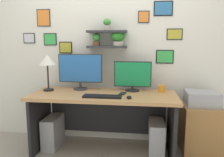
{
  "coord_description": "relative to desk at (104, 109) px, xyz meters",
  "views": [
    {
      "loc": [
        0.46,
        -2.65,
        1.38
      ],
      "look_at": [
        0.1,
        0.05,
        0.93
      ],
      "focal_mm": 36.41,
      "sensor_mm": 36.0,
      "label": 1
    }
  ],
  "objects": [
    {
      "name": "cell_phone",
      "position": [
        0.23,
        -0.03,
        0.21
      ],
      "size": [
        0.09,
        0.15,
        0.01
      ],
      "primitive_type": "cube",
      "rotation": [
        0.0,
        0.0,
        -0.15
      ],
      "color": "black",
      "rests_on": "desk"
    },
    {
      "name": "back_wall_assembly",
      "position": [
        0.0,
        0.38,
        0.81
      ],
      "size": [
        4.4,
        0.24,
        2.7
      ],
      "color": "silver",
      "rests_on": "ground"
    },
    {
      "name": "ground_plane",
      "position": [
        0.0,
        -0.06,
        -0.54
      ],
      "size": [
        8.0,
        8.0,
        0.0
      ],
      "primitive_type": "plane",
      "color": "gray"
    },
    {
      "name": "computer_tower_left",
      "position": [
        -0.69,
        0.01,
        -0.34
      ],
      "size": [
        0.18,
        0.4,
        0.4
      ],
      "primitive_type": "cube",
      "color": "#99999E",
      "rests_on": "ground"
    },
    {
      "name": "computer_tower_right",
      "position": [
        0.65,
        -0.04,
        -0.33
      ],
      "size": [
        0.18,
        0.4,
        0.42
      ],
      "primitive_type": "cube",
      "color": "#99999E",
      "rests_on": "ground"
    },
    {
      "name": "desk_lamp",
      "position": [
        -0.73,
        0.03,
        0.58
      ],
      "size": [
        0.21,
        0.21,
        0.47
      ],
      "color": "black",
      "rests_on": "desk"
    },
    {
      "name": "desk",
      "position": [
        0.0,
        0.0,
        0.0
      ],
      "size": [
        1.77,
        0.68,
        0.75
      ],
      "color": "tan",
      "rests_on": "ground"
    },
    {
      "name": "drawer_cabinet",
      "position": [
        1.19,
        0.09,
        -0.24
      ],
      "size": [
        0.44,
        0.5,
        0.61
      ],
      "primitive_type": "cube",
      "color": "#9E6B38",
      "rests_on": "ground"
    },
    {
      "name": "monitor_right",
      "position": [
        0.34,
        0.16,
        0.4
      ],
      "size": [
        0.47,
        0.18,
        0.38
      ],
      "color": "black",
      "rests_on": "desk"
    },
    {
      "name": "printer",
      "position": [
        1.19,
        0.09,
        0.15
      ],
      "size": [
        0.38,
        0.34,
        0.17
      ],
      "primitive_type": "cube",
      "color": "#9E9EA3",
      "rests_on": "drawer_cabinet"
    },
    {
      "name": "keyboard",
      "position": [
        0.02,
        -0.23,
        0.22
      ],
      "size": [
        0.44,
        0.14,
        0.02
      ],
      "primitive_type": "cube",
      "color": "black",
      "rests_on": "desk"
    },
    {
      "name": "coffee_mug",
      "position": [
        0.71,
        0.13,
        0.25
      ],
      "size": [
        0.08,
        0.08,
        0.09
      ],
      "primitive_type": "cylinder",
      "color": "orange",
      "rests_on": "desk"
    },
    {
      "name": "computer_mouse",
      "position": [
        0.32,
        -0.25,
        0.22
      ],
      "size": [
        0.06,
        0.09,
        0.03
      ],
      "primitive_type": "ellipsoid",
      "color": "black",
      "rests_on": "desk"
    },
    {
      "name": "monitor_left",
      "position": [
        -0.34,
        0.16,
        0.46
      ],
      "size": [
        0.58,
        0.18,
        0.47
      ],
      "color": "#2D2D33",
      "rests_on": "desk"
    }
  ]
}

